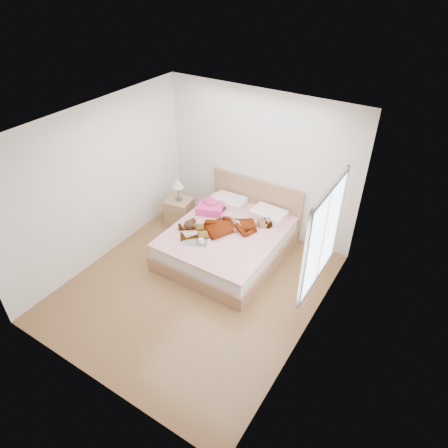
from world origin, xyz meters
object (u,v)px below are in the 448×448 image
Objects in this scene: towel at (210,207)px; magazine at (196,241)px; woman at (227,224)px; bed at (230,239)px; nightstand at (180,210)px; coffee_mug at (201,241)px; plush_toy at (190,224)px; phone at (215,202)px.

towel is 0.92m from magazine.
magazine is at bearing -71.14° from towel.
bed reaches higher than woman.
towel reaches higher than woman.
bed reaches higher than nightstand.
towel is (-0.56, 0.32, -0.02)m from woman.
plush_toy is (-0.42, 0.27, 0.03)m from coffee_mug.
nightstand is (-1.22, 0.27, -0.29)m from woman.
magazine is (-0.27, -0.61, 0.24)m from bed.
bed reaches higher than plush_toy.
bed is 0.74m from plush_toy.
plush_toy is at bearing 147.72° from coffee_mug.
phone is at bearing 84.09° from plush_toy.
nightstand is at bearing 140.07° from plush_toy.
towel is at bearing 4.21° from nightstand.
bed is (0.51, -0.33, -0.40)m from phone.
phone is 0.99m from magazine.
coffee_mug is (0.11, -0.00, 0.04)m from magazine.
phone is 0.04× the size of bed.
plush_toy is at bearing -91.33° from towel.
nightstand is at bearing -175.79° from towel.
magazine is at bearing -69.66° from woman.
plush_toy is 0.27× the size of nightstand.
nightstand is (-0.67, -0.05, -0.28)m from towel.
phone is 0.73m from bed.
magazine is (0.24, -0.94, -0.16)m from phone.
plush_toy is (-0.57, -0.28, -0.04)m from woman.
plush_toy is (-0.58, -0.35, 0.31)m from bed.
coffee_mug is 0.50m from plush_toy.
coffee_mug is at bearing -59.13° from woman.
magazine is (-0.26, -0.54, -0.10)m from woman.
woman is at bearing 25.95° from plush_toy.
nightstand reaches higher than magazine.
phone is at bearing 146.91° from bed.
woman is at bearing 64.31° from magazine.
woman is 0.57m from coffee_mug.
woman is 1.64× the size of nightstand.
phone is 0.69× the size of coffee_mug.
nightstand is at bearing 170.75° from bed.
nightstand is (-1.23, 0.20, 0.05)m from bed.
towel is at bearing 88.67° from plush_toy.
phone is at bearing 110.47° from coffee_mug.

